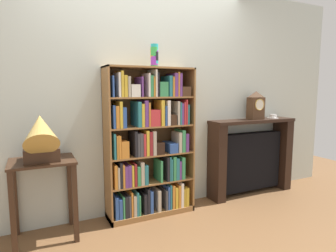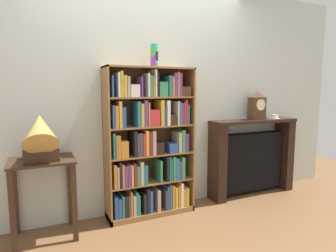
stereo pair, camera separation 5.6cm
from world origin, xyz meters
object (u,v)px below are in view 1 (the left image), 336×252
object	(u,v)px
cup_stack	(154,56)
side_table_left	(43,182)
fireplace_mantel	(250,157)
mantel_clock	(256,105)
teacup_with_saucer	(273,117)
bookshelf	(150,148)
gramophone	(41,137)

from	to	relation	value
cup_stack	side_table_left	xyz separation A→B (m)	(-1.12, -0.03, -1.19)
side_table_left	fireplace_mantel	xyz separation A→B (m)	(2.53, 0.11, -0.06)
mantel_clock	teacup_with_saucer	distance (m)	0.35
fireplace_mantel	teacup_with_saucer	xyz separation A→B (m)	(0.35, -0.02, 0.53)
side_table_left	mantel_clock	xyz separation A→B (m)	(2.57, 0.08, 0.63)
teacup_with_saucer	fireplace_mantel	bearing A→B (deg)	175.94
bookshelf	gramophone	world-z (taller)	bookshelf
side_table_left	fireplace_mantel	world-z (taller)	fireplace_mantel
bookshelf	cup_stack	bearing A→B (deg)	-36.74
teacup_with_saucer	cup_stack	bearing A→B (deg)	-178.28
gramophone	cup_stack	bearing A→B (deg)	5.56
bookshelf	fireplace_mantel	bearing A→B (deg)	1.69
side_table_left	teacup_with_saucer	size ratio (longest dim) A/B	5.11
bookshelf	teacup_with_saucer	bearing A→B (deg)	0.58
fireplace_mantel	mantel_clock	bearing A→B (deg)	-36.32
bookshelf	teacup_with_saucer	distance (m)	1.82
cup_stack	gramophone	world-z (taller)	cup_stack
teacup_with_saucer	side_table_left	bearing A→B (deg)	-178.39
side_table_left	gramophone	distance (m)	0.43
bookshelf	teacup_with_saucer	xyz separation A→B (m)	(1.80, 0.02, 0.27)
side_table_left	fireplace_mantel	distance (m)	2.53
teacup_with_saucer	mantel_clock	bearing A→B (deg)	-179.49
side_table_left	teacup_with_saucer	distance (m)	2.92
side_table_left	mantel_clock	bearing A→B (deg)	1.74
gramophone	teacup_with_saucer	bearing A→B (deg)	3.22
gramophone	mantel_clock	size ratio (longest dim) A/B	1.40
cup_stack	side_table_left	size ratio (longest dim) A/B	0.31
bookshelf	side_table_left	size ratio (longest dim) A/B	2.16
mantel_clock	side_table_left	bearing A→B (deg)	-178.26
bookshelf	gramophone	bearing A→B (deg)	-172.39
side_table_left	fireplace_mantel	bearing A→B (deg)	2.39
bookshelf	cup_stack	distance (m)	0.98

